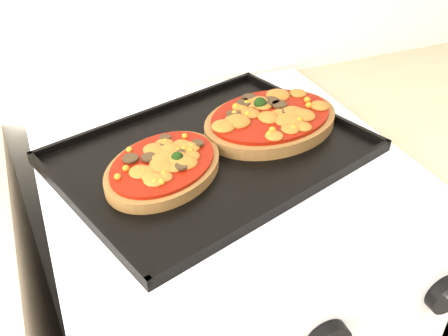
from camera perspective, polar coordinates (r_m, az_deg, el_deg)
name	(u,v)px	position (r m, az deg, el deg)	size (l,w,h in m)	color
stove	(226,333)	(1.15, 0.24, -18.32)	(0.60, 0.60, 0.91)	silver
control_panel	(324,326)	(0.67, 11.33, -17.32)	(0.60, 0.02, 0.09)	silver
knob_right	(446,294)	(0.76, 24.03, -13.05)	(0.06, 0.06, 0.02)	black
baking_tray	(212,151)	(0.84, -1.33, 1.91)	(0.49, 0.36, 0.02)	black
pizza_left	(163,165)	(0.79, -6.96, 0.29)	(0.22, 0.16, 0.03)	brown
pizza_right	(271,119)	(0.91, 5.38, 5.65)	(0.26, 0.19, 0.04)	brown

